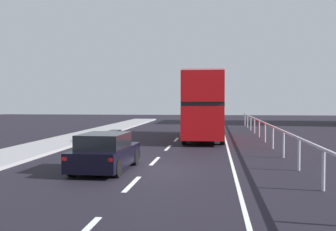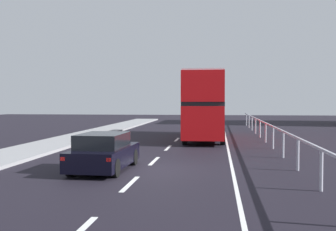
# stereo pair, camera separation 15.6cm
# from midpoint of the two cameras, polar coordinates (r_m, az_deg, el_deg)

# --- Properties ---
(ground_plane) EXTENTS (74.74, 120.00, 0.10)m
(ground_plane) POSITION_cam_midpoint_polar(r_m,az_deg,el_deg) (15.95, -2.76, -7.47)
(ground_plane) COLOR black
(lane_paint_markings) EXTENTS (3.39, 46.00, 0.01)m
(lane_paint_markings) POSITION_cam_midpoint_polar(r_m,az_deg,el_deg) (23.90, 5.27, -4.17)
(lane_paint_markings) COLOR silver
(lane_paint_markings) RESTS_ON ground
(bridge_side_railing) EXTENTS (0.10, 42.00, 1.24)m
(bridge_side_railing) POSITION_cam_midpoint_polar(r_m,az_deg,el_deg) (24.75, 13.83, -1.72)
(bridge_side_railing) COLOR #B2B1C0
(bridge_side_railing) RESTS_ON ground
(double_decker_bus_red) EXTENTS (2.55, 10.58, 4.38)m
(double_decker_bus_red) POSITION_cam_midpoint_polar(r_m,az_deg,el_deg) (28.27, 5.36, 1.54)
(double_decker_bus_red) COLOR red
(double_decker_bus_red) RESTS_ON ground
(hatchback_car_near) EXTENTS (1.88, 4.18, 1.39)m
(hatchback_car_near) POSITION_cam_midpoint_polar(r_m,az_deg,el_deg) (15.66, -8.46, -5.02)
(hatchback_car_near) COLOR black
(hatchback_car_near) RESTS_ON ground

